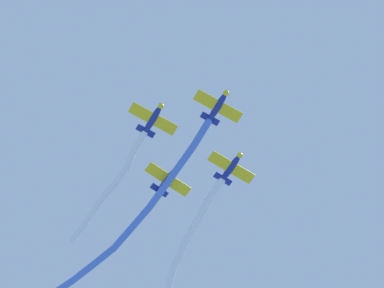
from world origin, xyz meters
name	(u,v)px	position (x,y,z in m)	size (l,w,h in m)	color
airplane_lead	(218,106)	(-2.71, 0.85, 90.00)	(5.71, 4.87, 1.53)	navy
smoke_trail_lead	(134,218)	(5.90, 15.94, 88.78)	(13.51, 28.55, 3.05)	#4C75DB
airplane_left_wing	(231,167)	(4.97, 2.48, 89.60)	(5.81, 4.80, 1.53)	navy
smoke_trail_left_wing	(191,235)	(10.83, 10.46, 88.49)	(10.97, 12.70, 2.89)	white
airplane_right_wing	(153,119)	(-4.34, 8.52, 90.30)	(5.73, 4.86, 1.53)	navy
smoke_trail_right_wing	(109,190)	(2.00, 17.67, 90.73)	(10.63, 15.79, 2.18)	white
airplane_slot	(168,179)	(3.34, 10.15, 89.80)	(5.93, 4.68, 1.53)	navy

